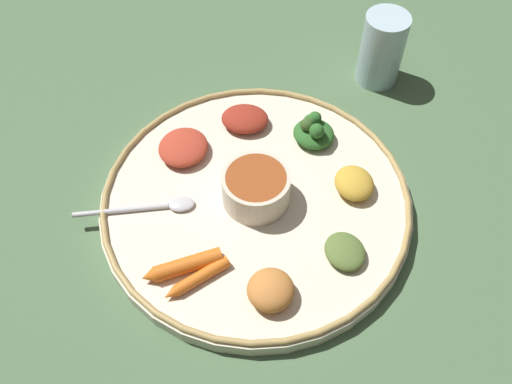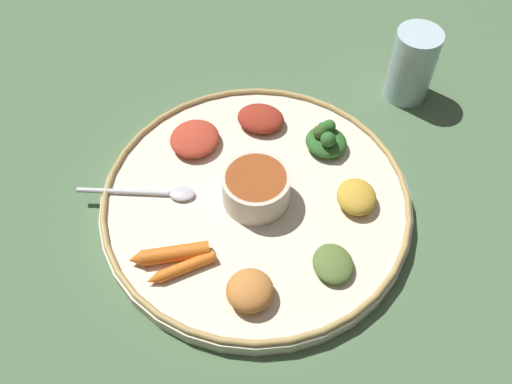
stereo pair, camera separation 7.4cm
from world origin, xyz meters
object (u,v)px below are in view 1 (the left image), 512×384
carrot_near_spoon (183,266)px  carrot_outer (197,278)px  center_bowl (256,187)px  drinking_glass (381,53)px  spoon (154,207)px  greens_pile (313,131)px

carrot_near_spoon → carrot_outer: 0.02m
center_bowl → drinking_glass: (-0.27, -0.17, 0.00)m
center_bowl → drinking_glass: 0.32m
center_bowl → carrot_near_spoon: (0.12, 0.07, -0.02)m
center_bowl → carrot_near_spoon: bearing=29.8°
spoon → drinking_glass: 0.42m
carrot_near_spoon → drinking_glass: 0.46m
carrot_near_spoon → drinking_glass: bearing=-148.5°
drinking_glass → spoon: bearing=19.2°
greens_pile → carrot_outer: 0.27m
carrot_outer → carrot_near_spoon: bearing=-60.5°
center_bowl → carrot_near_spoon: 0.14m
spoon → greens_pile: 0.24m
carrot_outer → drinking_glass: (-0.38, -0.26, 0.02)m
spoon → carrot_outer: 0.12m
center_bowl → spoon: center_bowl is taller
carrot_outer → center_bowl: bearing=-140.5°
spoon → greens_pile: size_ratio=1.95×
greens_pile → drinking_glass: 0.19m
spoon → carrot_near_spoon: carrot_near_spoon is taller
carrot_outer → drinking_glass: 0.46m
center_bowl → greens_pile: 0.13m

